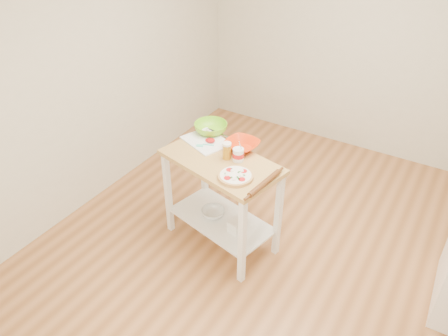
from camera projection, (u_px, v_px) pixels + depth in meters
room_shell at (285, 121)px, 3.22m from camera, size 4.04×4.54×2.74m
prep_island at (221, 185)px, 3.76m from camera, size 1.11×0.76×0.90m
pizza at (236, 176)px, 3.39m from camera, size 0.28×0.28×0.04m
cutting_board at (206, 141)px, 3.86m from camera, size 0.48×0.42×0.04m
spatula at (204, 145)px, 3.78m from camera, size 0.14×0.10×0.01m
knife at (216, 132)px, 3.96m from camera, size 0.27×0.05×0.01m
orange_bowl at (242, 145)px, 3.74m from camera, size 0.30×0.30×0.07m
green_bowl at (211, 128)px, 3.97m from camera, size 0.31×0.31×0.09m
beer_pint at (227, 151)px, 3.59m from camera, size 0.07×0.07×0.15m
yogurt_tub at (238, 155)px, 3.57m from camera, size 0.09×0.09×0.20m
rolling_pin at (264, 183)px, 3.30m from camera, size 0.09×0.39×0.05m
shelf_glass_bowl at (213, 213)px, 3.99m from camera, size 0.23×0.23×0.07m
shelf_bin at (236, 227)px, 3.80m from camera, size 0.13×0.13×0.11m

